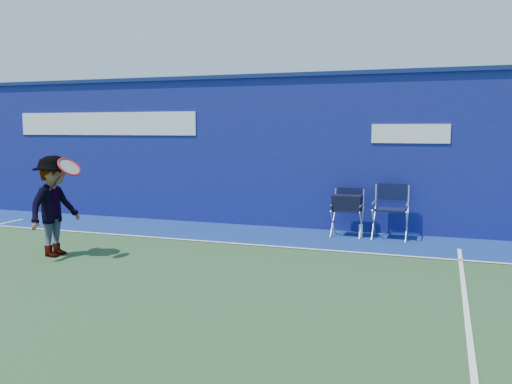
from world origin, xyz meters
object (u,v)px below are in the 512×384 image
(directors_chair_left, at_px, (347,216))
(water_bottle, at_px, (361,231))
(tennis_player, at_px, (55,206))
(directors_chair_right, at_px, (390,222))

(directors_chair_left, xyz_separation_m, water_bottle, (0.27, -0.06, -0.24))
(directors_chair_left, relative_size, tennis_player, 0.56)
(directors_chair_left, bearing_deg, tennis_player, -142.95)
(directors_chair_right, height_order, water_bottle, directors_chair_right)
(directors_chair_right, distance_m, water_bottle, 0.55)
(water_bottle, distance_m, tennis_player, 5.31)
(directors_chair_left, distance_m, water_bottle, 0.37)
(directors_chair_left, xyz_separation_m, tennis_player, (-4.06, -3.07, 0.42))
(water_bottle, height_order, tennis_player, tennis_player)
(water_bottle, relative_size, tennis_player, 0.16)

